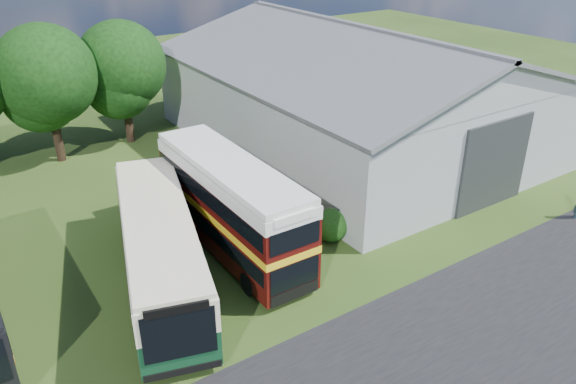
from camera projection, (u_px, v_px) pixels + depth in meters
ground at (310, 352)px, 20.79m from camera, size 120.00×120.00×0.00m
asphalt_road at (427, 368)px, 20.05m from camera, size 60.00×8.00×0.02m
storage_shed at (352, 84)px, 38.30m from camera, size 18.80×24.80×8.15m
tree_right_a at (45, 75)px, 34.47m from camera, size 6.26×6.26×8.83m
tree_right_b at (121, 65)px, 37.67m from camera, size 5.98×5.98×8.45m
shrub_front at (330, 239)px, 28.04m from camera, size 1.70×1.70×1.70m
shrub_mid at (307, 222)px, 29.53m from camera, size 1.60×1.60×1.60m
shrub_back at (286, 207)px, 31.02m from camera, size 1.80×1.80×1.80m
bus_green_single at (160, 247)px, 23.91m from camera, size 6.18×12.68×3.41m
bus_maroon_double at (231, 207)px, 26.23m from camera, size 2.78×10.64×4.57m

